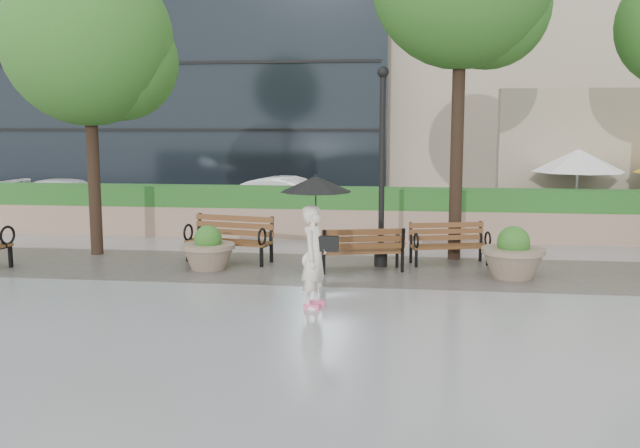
# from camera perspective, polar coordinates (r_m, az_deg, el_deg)

# --- Properties ---
(ground) EXTENTS (100.00, 100.00, 0.00)m
(ground) POSITION_cam_1_polar(r_m,az_deg,el_deg) (12.07, -2.29, -6.54)
(ground) COLOR gray
(ground) RESTS_ON ground
(cobble_strip) EXTENTS (28.00, 3.20, 0.01)m
(cobble_strip) POSITION_cam_1_polar(r_m,az_deg,el_deg) (14.96, -0.40, -3.60)
(cobble_strip) COLOR #383330
(cobble_strip) RESTS_ON ground
(hedge_wall) EXTENTS (24.00, 0.80, 1.35)m
(hedge_wall) POSITION_cam_1_polar(r_m,az_deg,el_deg) (18.77, 1.20, 0.87)
(hedge_wall) COLOR #9B7A64
(hedge_wall) RESTS_ON ground
(asphalt_street) EXTENTS (40.00, 7.00, 0.00)m
(asphalt_street) POSITION_cam_1_polar(r_m,az_deg,el_deg) (22.80, 2.24, 0.51)
(asphalt_street) COLOR black
(asphalt_street) RESTS_ON ground
(bench_1) EXTENTS (1.98, 1.14, 1.01)m
(bench_1) POSITION_cam_1_polar(r_m,az_deg,el_deg) (15.74, -7.25, -1.98)
(bench_1) COLOR #553618
(bench_1) RESTS_ON ground
(bench_2) EXTENTS (1.81, 1.08, 0.92)m
(bench_2) POSITION_cam_1_polar(r_m,az_deg,el_deg) (14.71, 3.33, -2.76)
(bench_2) COLOR #553618
(bench_2) RESTS_ON ground
(bench_3) EXTENTS (1.76, 1.05, 0.89)m
(bench_3) POSITION_cam_1_polar(r_m,az_deg,el_deg) (15.62, 10.28, -2.26)
(bench_3) COLOR #553618
(bench_3) RESTS_ON ground
(planter_left) EXTENTS (1.11, 1.11, 0.93)m
(planter_left) POSITION_cam_1_polar(r_m,az_deg,el_deg) (15.03, -8.92, -2.25)
(planter_left) COLOR #7F6B56
(planter_left) RESTS_ON ground
(planter_right) EXTENTS (1.24, 1.24, 1.04)m
(planter_right) POSITION_cam_1_polar(r_m,az_deg,el_deg) (14.54, 15.18, -2.64)
(planter_right) COLOR #7F6B56
(planter_right) RESTS_ON ground
(lamppost) EXTENTS (0.28, 0.28, 4.19)m
(lamppost) POSITION_cam_1_polar(r_m,az_deg,el_deg) (15.02, 4.96, 3.53)
(lamppost) COLOR black
(lamppost) RESTS_ON ground
(tree_0) EXTENTS (3.82, 3.79, 6.74)m
(tree_0) POSITION_cam_1_polar(r_m,az_deg,el_deg) (17.18, -17.49, 13.38)
(tree_0) COLOR black
(tree_0) RESTS_ON ground
(patio_umb_white) EXTENTS (2.50, 2.50, 2.30)m
(patio_umb_white) POSITION_cam_1_polar(r_m,az_deg,el_deg) (20.69, 19.96, 4.75)
(patio_umb_white) COLOR black
(patio_umb_white) RESTS_ON ground
(car_left) EXTENTS (4.20, 1.73, 1.22)m
(car_left) POSITION_cam_1_polar(r_m,az_deg,el_deg) (24.32, -19.20, 1.98)
(car_left) COLOR silver
(car_left) RESTS_ON ground
(car_right) EXTENTS (4.36, 2.23, 1.37)m
(car_right) POSITION_cam_1_polar(r_m,az_deg,el_deg) (21.78, -2.29, 1.95)
(car_right) COLOR silver
(car_right) RESTS_ON ground
(pedestrian) EXTENTS (1.19, 1.19, 2.19)m
(pedestrian) POSITION_cam_1_polar(r_m,az_deg,el_deg) (11.69, -0.40, -0.35)
(pedestrian) COLOR #EFE2C9
(pedestrian) RESTS_ON ground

